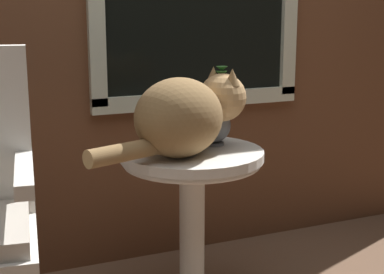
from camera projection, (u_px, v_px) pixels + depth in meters
wicker_side_table at (192, 201)px, 2.21m from camera, size 0.53×0.53×0.62m
cat at (186, 115)px, 2.06m from camera, size 0.66×0.37×0.30m
pewter_vase_with_ivy at (214, 122)px, 2.23m from camera, size 0.13×0.13×0.30m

